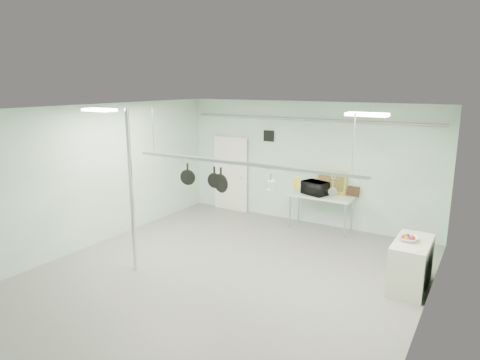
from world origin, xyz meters
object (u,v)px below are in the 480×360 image
Objects in this scene: side_cabinet at (411,265)px; skillet_left at (188,174)px; chrome_pole at (131,192)px; fruit_bowl at (408,239)px; microwave at (315,188)px; skillet_mid at (214,177)px; skillet_right at (221,180)px; coffee_canister at (320,191)px; pot_rack at (240,162)px; prep_table at (321,198)px.

skillet_left is (-4.17, -1.10, 1.42)m from side_cabinet.
chrome_pole reaches higher than fruit_bowl.
skillet_left is at bearing 84.92° from microwave.
skillet_mid is (-0.82, -3.26, 0.80)m from microwave.
skillet_mid is 0.16m from skillet_right.
coffee_canister is 0.51× the size of skillet_mid.
skillet_left is (-4.09, -1.07, 0.93)m from fruit_bowl.
skillet_right is at bearing -161.92° from side_cabinet.
skillet_left is at bearing -166.40° from skillet_right.
fruit_bowl is 0.68× the size of skillet_right.
skillet_mid reaches higher than fruit_bowl.
chrome_pole is 2.19m from pot_rack.
skillet_mid is at bearing -162.66° from side_cabinet.
side_cabinet is at bearing -40.06° from coffee_canister.
fruit_bowl is at bearing 22.40° from chrome_pole.
pot_rack reaches higher than microwave.
skillet_right is (-0.81, -3.25, 0.82)m from coffee_canister.
pot_rack is at bearing 25.35° from chrome_pole.
chrome_pole is 4.71m from microwave.
coffee_canister is 3.45m from skillet_right.
skillet_right is (-0.82, -3.30, 1.00)m from prep_table.
microwave is at bearing -165.99° from prep_table.
skillet_mid is at bearing -166.40° from skillet_right.
microwave is 1.47× the size of skillet_left.
microwave is 3.46m from skillet_mid.
chrome_pole reaches higher than coffee_canister.
fruit_bowl is 3.57m from skillet_right.
skillet_right is (-3.29, -1.07, 0.90)m from fruit_bowl.
skillet_left is (-1.47, -3.26, 0.80)m from microwave.
pot_rack is 9.66× the size of skillet_right.
side_cabinet is at bearing 10.58° from skillet_mid.
microwave is at bearing 175.06° from coffee_canister.
coffee_canister reaches higher than fruit_bowl.
skillet_left is at bearing 173.23° from skillet_mid.
pot_rack is at bearing 13.60° from skillet_right.
coffee_canister is at bearing 66.68° from skillet_mid.
pot_rack is 0.67m from skillet_mid.
coffee_canister is 3.73m from skillet_left.
skillet_right is at bearing 180.00° from pot_rack.
coffee_canister is (2.29, 4.15, -0.59)m from chrome_pole.
fruit_bowl is at bearing 20.37° from pot_rack.
prep_table is 3.59m from skillet_mid.
coffee_canister is at bearing 61.07° from chrome_pole.
prep_table is 3.82m from skillet_left.
pot_rack is at bearing -159.55° from side_cabinet.
microwave is 3.42m from skillet_right.
fruit_bowl is (2.87, 1.07, -1.29)m from pot_rack.
skillet_left reaches higher than fruit_bowl.
chrome_pole reaches higher than skillet_left.
side_cabinet is 4.55m from skillet_left.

